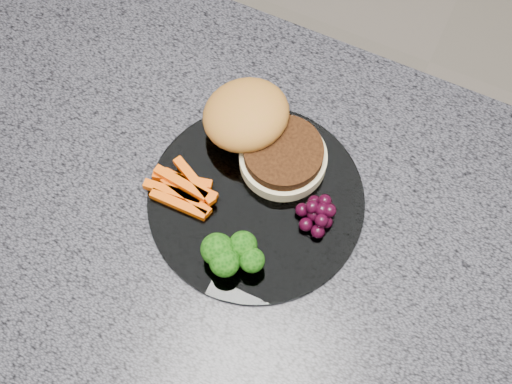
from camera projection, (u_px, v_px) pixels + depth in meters
room at (371, 7)px, 0.41m from camera, size 4.02×4.02×2.70m
island_cabinet at (294, 348)px, 1.25m from camera, size 1.20×0.60×0.86m
countertop at (313, 266)px, 0.84m from camera, size 1.20×0.60×0.04m
plate at (256, 200)px, 0.85m from camera, size 0.26×0.26×0.01m
burger at (259, 131)px, 0.86m from camera, size 0.19×0.15×0.06m
carrot_sticks at (184, 189)px, 0.85m from camera, size 0.09×0.06×0.02m
broccoli at (231, 254)px, 0.79m from camera, size 0.07×0.06×0.04m
grape_bunch at (318, 214)px, 0.83m from camera, size 0.05×0.05×0.03m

